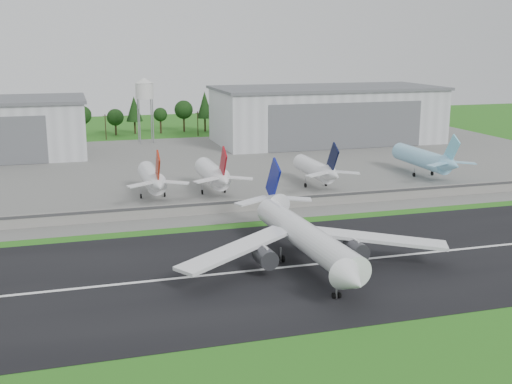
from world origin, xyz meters
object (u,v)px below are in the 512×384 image
object	(u,v)px
main_airliner	(307,244)
parked_jet_red_a	(153,179)
parked_jet_red_b	(214,175)
parked_jet_navy	(318,169)
parked_jet_skyblue	(426,159)

from	to	relation	value
main_airliner	parked_jet_red_a	world-z (taller)	main_airliner
main_airliner	parked_jet_red_b	bearing A→B (deg)	-89.29
parked_jet_navy	parked_jet_red_a	bearing A→B (deg)	179.97
main_airliner	parked_jet_red_b	size ratio (longest dim) A/B	1.89
parked_jet_red_a	parked_jet_navy	size ratio (longest dim) A/B	1.00
main_airliner	parked_jet_red_b	xyz separation A→B (m)	(-4.11, 67.01, 1.35)
parked_jet_red_b	parked_jet_navy	xyz separation A→B (m)	(33.29, -0.05, -0.29)
parked_jet_red_a	parked_jet_navy	world-z (taller)	parked_jet_red_a
parked_jet_red_b	parked_jet_skyblue	xyz separation A→B (m)	(74.77, 5.01, 0.05)
parked_jet_navy	parked_jet_skyblue	world-z (taller)	parked_jet_skyblue
parked_jet_red_b	parked_jet_skyblue	size ratio (longest dim) A/B	0.84
parked_jet_red_b	parked_jet_skyblue	bearing A→B (deg)	3.84
parked_jet_red_a	parked_jet_navy	bearing A→B (deg)	-0.03
parked_jet_red_a	parked_jet_skyblue	world-z (taller)	parked_jet_skyblue
main_airliner	parked_jet_skyblue	size ratio (longest dim) A/B	1.59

